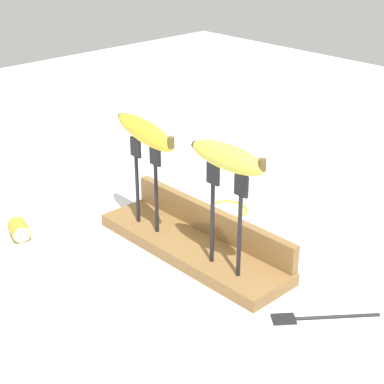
% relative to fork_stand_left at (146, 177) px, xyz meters
% --- Properties ---
extents(ground_plane, '(3.00, 3.00, 0.00)m').
position_rel_fork_stand_left_xyz_m(ground_plane, '(0.10, 0.02, -0.13)').
color(ground_plane, silver).
extents(wooden_board, '(0.40, 0.11, 0.02)m').
position_rel_fork_stand_left_xyz_m(wooden_board, '(0.10, 0.02, -0.11)').
color(wooden_board, olive).
rests_on(wooden_board, ground).
extents(board_backstop, '(0.39, 0.02, 0.05)m').
position_rel_fork_stand_left_xyz_m(board_backstop, '(0.10, 0.07, -0.08)').
color(board_backstop, olive).
rests_on(board_backstop, wooden_board).
extents(fork_stand_left, '(0.08, 0.01, 0.17)m').
position_rel_fork_stand_left_xyz_m(fork_stand_left, '(0.00, 0.00, 0.00)').
color(fork_stand_left, black).
rests_on(fork_stand_left, wooden_board).
extents(fork_stand_right, '(0.09, 0.01, 0.18)m').
position_rel_fork_stand_left_xyz_m(fork_stand_right, '(0.20, 0.00, 0.01)').
color(fork_stand_right, black).
rests_on(fork_stand_right, wooden_board).
extents(banana_raised_left, '(0.20, 0.08, 0.04)m').
position_rel_fork_stand_left_xyz_m(banana_raised_left, '(-0.00, 0.00, 0.09)').
color(banana_raised_left, yellow).
rests_on(banana_raised_left, fork_stand_left).
extents(banana_raised_right, '(0.16, 0.04, 0.04)m').
position_rel_fork_stand_left_xyz_m(banana_raised_right, '(0.20, 0.00, 0.10)').
color(banana_raised_right, '#DBD147').
rests_on(banana_raised_right, fork_stand_right).
extents(fork_fallen_near, '(0.12, 0.14, 0.01)m').
position_rel_fork_stand_left_xyz_m(fork_fallen_near, '(0.37, 0.02, -0.12)').
color(fork_fallen_near, black).
rests_on(fork_fallen_near, ground).
extents(banana_chunk_near, '(0.05, 0.05, 0.03)m').
position_rel_fork_stand_left_xyz_m(banana_chunk_near, '(-0.16, -0.18, -0.11)').
color(banana_chunk_near, gold).
rests_on(banana_chunk_near, ground).
extents(wire_coil, '(0.08, 0.08, 0.01)m').
position_rel_fork_stand_left_xyz_m(wire_coil, '(0.03, 0.19, -0.12)').
color(wire_coil, gold).
rests_on(wire_coil, ground).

